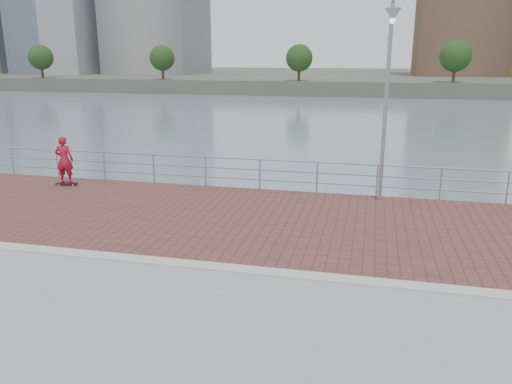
# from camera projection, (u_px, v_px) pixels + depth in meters

# --- Properties ---
(water) EXTENTS (400.00, 400.00, 0.00)m
(water) POSITION_uv_depth(u_px,v_px,m) (237.00, 348.00, 11.78)
(water) COLOR slate
(water) RESTS_ON ground
(brick_lane) EXTENTS (40.00, 6.80, 0.02)m
(brick_lane) POSITION_uv_depth(u_px,v_px,m) (268.00, 220.00, 14.63)
(brick_lane) COLOR brown
(brick_lane) RESTS_ON seawall
(curb) EXTENTS (40.00, 0.40, 0.06)m
(curb) POSITION_uv_depth(u_px,v_px,m) (236.00, 269.00, 11.24)
(curb) COLOR #B7B5AD
(curb) RESTS_ON seawall
(far_shore) EXTENTS (320.00, 95.00, 2.50)m
(far_shore) POSITION_uv_depth(u_px,v_px,m) (364.00, 78.00, 126.49)
(far_shore) COLOR #4C5142
(far_shore) RESTS_ON ground
(guardrail) EXTENTS (39.06, 0.06, 1.13)m
(guardrail) POSITION_uv_depth(u_px,v_px,m) (288.00, 172.00, 17.64)
(guardrail) COLOR #8C9EA8
(guardrail) RESTS_ON brick_lane
(street_lamp) EXTENTS (0.46, 1.34, 6.30)m
(street_lamp) POSITION_uv_depth(u_px,v_px,m) (389.00, 62.00, 15.04)
(street_lamp) COLOR gray
(street_lamp) RESTS_ON brick_lane
(skateboard) EXTENTS (0.82, 0.37, 0.09)m
(skateboard) POSITION_uv_depth(u_px,v_px,m) (67.00, 183.00, 18.52)
(skateboard) COLOR black
(skateboard) RESTS_ON brick_lane
(skateboarder) EXTENTS (0.72, 0.55, 1.76)m
(skateboarder) POSITION_uv_depth(u_px,v_px,m) (64.00, 160.00, 18.28)
(skateboarder) COLOR #AB162B
(skateboarder) RESTS_ON skateboard
(shoreline_trees) EXTENTS (169.47, 5.18, 6.90)m
(shoreline_trees) POSITION_uv_depth(u_px,v_px,m) (479.00, 57.00, 78.35)
(shoreline_trees) COLOR #473323
(shoreline_trees) RESTS_ON far_shore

